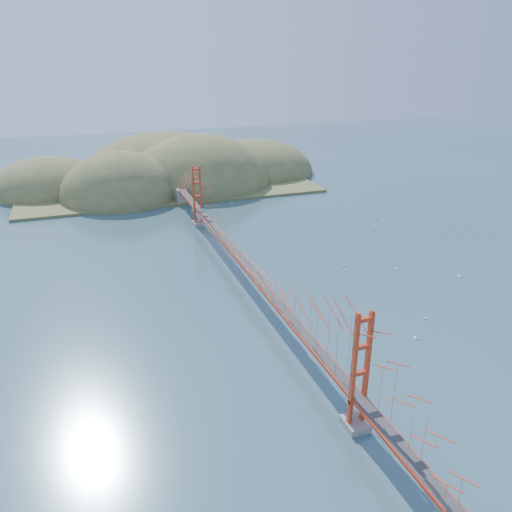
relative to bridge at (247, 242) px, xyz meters
name	(u,v)px	position (x,y,z in m)	size (l,w,h in m)	color
ground	(248,289)	(0.00, -0.18, -7.01)	(320.00, 320.00, 0.00)	#2F515F
bridge	(247,242)	(0.00, 0.00, 0.00)	(2.20, 94.40, 12.00)	gray
far_headlands	(173,180)	(2.21, 68.33, -7.01)	(84.00, 58.00, 25.00)	olive
sailboat_12	(232,203)	(10.45, 41.82, -6.87)	(0.53, 0.53, 0.59)	white
sailboat_16	(344,264)	(17.02, 2.78, -6.86)	(0.66, 0.66, 0.69)	white
sailboat_8	(356,214)	(32.35, 25.29, -6.87)	(0.50, 0.42, 0.57)	white
sailboat_3	(233,227)	(6.00, 26.19, -6.86)	(0.66, 0.66, 0.70)	white
sailboat_7	(351,206)	(34.46, 31.26, -6.86)	(0.64, 0.64, 0.69)	white
sailboat_15	(288,200)	(23.25, 40.37, -6.86)	(0.48, 0.57, 0.65)	white
sailboat_9	(383,221)	(34.99, 19.61, -6.86)	(0.57, 0.57, 0.64)	white
sailboat_6	(426,318)	(18.40, -15.86, -6.87)	(0.58, 0.58, 0.61)	white
sailboat_17	(375,225)	(32.20, 17.79, -6.86)	(0.60, 0.50, 0.69)	white
sailboat_0	(416,337)	(14.36, -19.35, -6.85)	(0.63, 0.63, 0.71)	white
sailboat_14	(397,268)	(24.13, -1.16, -6.86)	(0.53, 0.59, 0.66)	white
sailboat_extra_0	(460,276)	(31.27, -6.93, -6.86)	(0.52, 0.59, 0.67)	white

